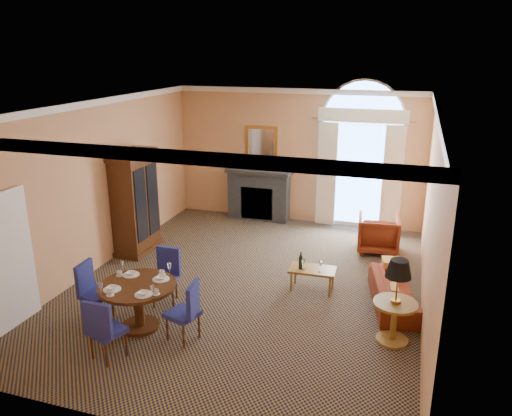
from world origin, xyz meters
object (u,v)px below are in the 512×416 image
(armoire, at_px, (135,204))
(armchair, at_px, (378,233))
(coffee_table, at_px, (312,270))
(side_table, at_px, (397,292))
(dining_table, at_px, (138,296))
(sofa, at_px, (394,292))

(armoire, height_order, armchair, armoire)
(coffee_table, xyz_separation_m, side_table, (1.46, -1.24, 0.42))
(armoire, bearing_deg, dining_table, -59.12)
(dining_table, xyz_separation_m, coffee_table, (2.24, 2.03, -0.16))
(coffee_table, distance_m, side_table, 1.96)
(armoire, distance_m, armchair, 5.09)
(armoire, distance_m, coffee_table, 3.97)
(coffee_table, bearing_deg, sofa, -7.56)
(coffee_table, bearing_deg, side_table, -42.99)
(armoire, relative_size, armchair, 2.51)
(armoire, distance_m, side_table, 5.66)
(armchair, relative_size, coffee_table, 1.03)
(armoire, bearing_deg, sofa, -8.74)
(armoire, relative_size, dining_table, 1.85)
(sofa, height_order, side_table, side_table)
(armchair, bearing_deg, coffee_table, 60.42)
(dining_table, relative_size, coffee_table, 1.40)
(dining_table, bearing_deg, armoire, 120.88)
(dining_table, distance_m, armchair, 5.29)
(coffee_table, height_order, side_table, side_table)
(sofa, bearing_deg, armoire, 69.50)
(sofa, relative_size, armchair, 1.96)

